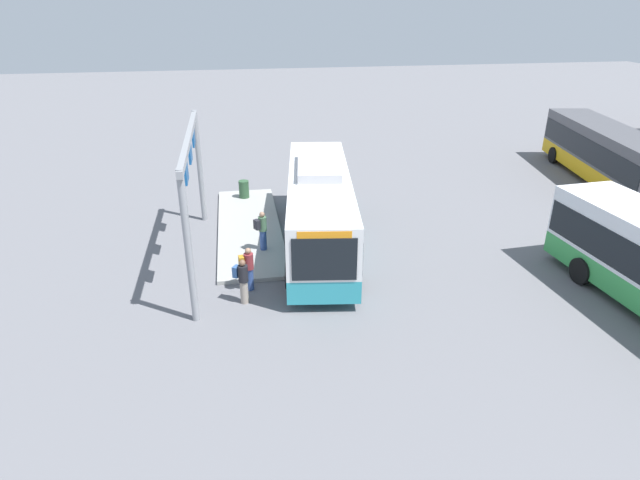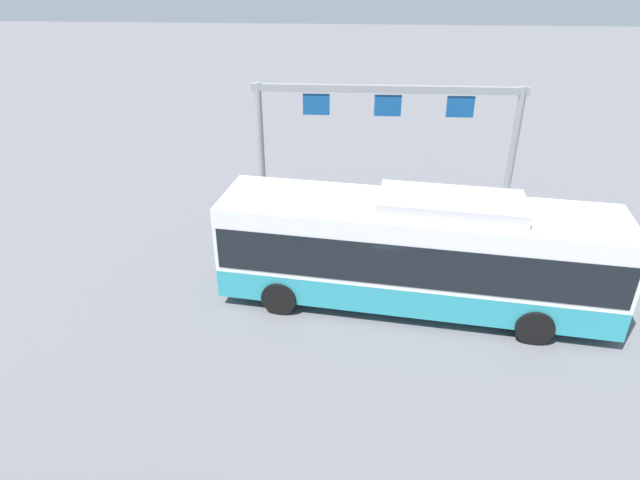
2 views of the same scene
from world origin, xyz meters
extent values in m
plane|color=slate|center=(0.00, 0.00, 0.00)|extent=(120.00, 120.00, 0.00)
cube|color=#9E9E99|center=(-2.12, -2.91, 0.08)|extent=(10.00, 2.80, 0.16)
cube|color=teal|center=(0.00, 0.00, 0.77)|extent=(11.12, 3.92, 0.85)
cube|color=white|center=(0.00, 0.00, 2.15)|extent=(11.12, 3.92, 1.90)
cube|color=black|center=(0.00, 0.00, 1.95)|extent=(10.91, 3.93, 1.20)
cube|color=black|center=(5.42, -0.72, 2.05)|extent=(0.32, 2.11, 1.50)
cube|color=#B7B7BC|center=(-0.81, 0.11, 3.28)|extent=(4.01, 2.24, 0.36)
cube|color=orange|center=(5.35, -0.71, 2.90)|extent=(0.35, 1.75, 0.28)
cylinder|color=black|center=(3.77, 0.71, 0.50)|extent=(1.03, 0.43, 1.00)
cylinder|color=black|center=(3.45, -1.67, 0.50)|extent=(1.03, 0.43, 1.00)
cylinder|color=black|center=(-3.06, 1.62, 0.50)|extent=(1.03, 0.43, 1.00)
cylinder|color=black|center=(-3.37, -0.76, 0.50)|extent=(1.03, 0.43, 1.00)
cube|color=#EAAD14|center=(-5.67, 17.30, 0.77)|extent=(11.62, 4.29, 0.85)
cube|color=#4C4C51|center=(-5.67, 17.30, 2.15)|extent=(11.62, 4.29, 1.90)
cube|color=black|center=(-5.67, 17.30, 1.95)|extent=(11.40, 4.29, 1.20)
cylinder|color=black|center=(-9.70, 16.74, 0.50)|extent=(1.04, 0.46, 1.00)
cylinder|color=black|center=(-9.32, 19.10, 0.50)|extent=(1.04, 0.46, 1.00)
cylinder|color=black|center=(-2.42, 15.56, 0.50)|extent=(1.04, 0.46, 1.00)
cylinder|color=black|center=(4.68, 11.45, 0.50)|extent=(1.02, 0.38, 1.00)
cylinder|color=black|center=(4.86, 9.06, 0.50)|extent=(1.02, 0.38, 1.00)
cylinder|color=#334C8C|center=(3.35, -3.11, 0.42)|extent=(0.32, 0.32, 0.85)
cylinder|color=maroon|center=(3.35, -3.11, 1.15)|extent=(0.38, 0.38, 0.60)
sphere|color=#9E755B|center=(3.35, -3.11, 1.56)|extent=(0.22, 0.22, 0.22)
cube|color=#BF7F1E|center=(3.39, -3.37, 1.18)|extent=(0.30, 0.22, 0.40)
cylinder|color=gray|center=(4.25, -3.34, 0.42)|extent=(0.39, 0.39, 0.85)
cylinder|color=black|center=(4.25, -3.34, 1.15)|extent=(0.47, 0.47, 0.60)
sphere|color=brown|center=(4.25, -3.34, 1.56)|extent=(0.22, 0.22, 0.22)
cube|color=#335993|center=(4.11, -3.56, 1.18)|extent=(0.33, 0.30, 0.40)
cylinder|color=#334C8C|center=(0.38, -2.42, 0.58)|extent=(0.38, 0.38, 0.85)
cylinder|color=#476B4C|center=(0.38, -2.42, 1.31)|extent=(0.46, 0.46, 0.60)
sphere|color=#9E755B|center=(0.38, -2.42, 1.72)|extent=(0.22, 0.22, 0.22)
cube|color=#26262D|center=(0.51, -2.65, 1.34)|extent=(0.33, 0.29, 0.40)
cylinder|color=gray|center=(-3.65, -4.97, 2.60)|extent=(0.24, 0.24, 5.20)
cylinder|color=gray|center=(5.07, -4.97, 2.60)|extent=(0.24, 0.24, 5.20)
cube|color=gray|center=(0.71, -4.97, 5.05)|extent=(9.12, 0.20, 0.24)
cube|color=#144C8C|center=(-1.69, -4.97, 4.50)|extent=(0.90, 0.08, 0.70)
cube|color=#144C8C|center=(0.71, -4.97, 4.50)|extent=(0.90, 0.08, 0.70)
cube|color=#144C8C|center=(3.11, -4.97, 4.50)|extent=(0.90, 0.08, 0.70)
cylinder|color=#2D5133|center=(-6.02, -2.99, 0.61)|extent=(0.52, 0.52, 0.90)
camera|label=1|loc=(20.47, -3.34, 9.83)|focal=29.88mm
camera|label=2|loc=(1.80, 13.73, 9.45)|focal=31.44mm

